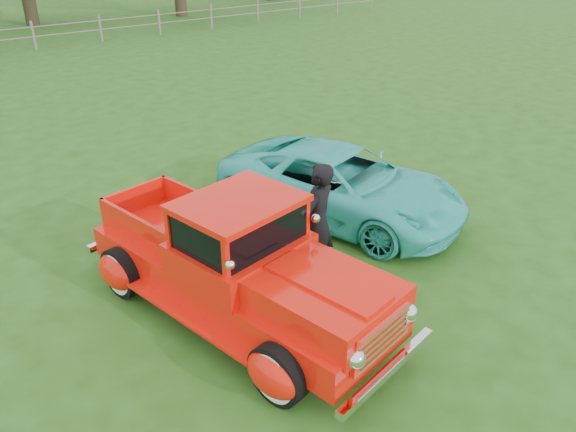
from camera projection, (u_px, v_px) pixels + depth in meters
ground at (318, 325)px, 7.65m from camera, size 140.00×140.00×0.00m
red_pickup at (238, 264)px, 7.55m from camera, size 2.80×5.20×1.78m
teal_sedan at (341, 184)px, 10.27m from camera, size 3.30×5.02×1.28m
man at (318, 221)px, 8.37m from camera, size 0.78×0.63×1.85m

